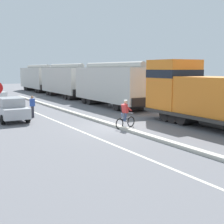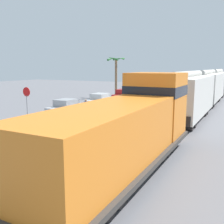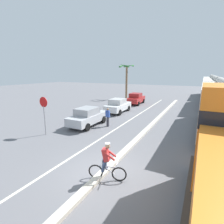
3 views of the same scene
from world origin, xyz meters
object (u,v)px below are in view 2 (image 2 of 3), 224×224
Objects in this scene: parked_car_white at (100,101)px; pedestrian_by_cars at (86,108)px; locomotive at (130,129)px; parked_car_red at (124,95)px; stop_sign at (27,98)px; cyclist at (75,128)px; hopper_car_trailing at (218,82)px; palm_tree_near at (116,68)px; hopper_car_lead at (188,96)px; hopper_car_middle at (207,87)px; parked_car_silver at (67,108)px.

parked_car_white is 2.60× the size of pedestrian_by_cars.
locomotive is 23.37m from parked_car_red.
stop_sign is (-1.57, -9.37, 1.21)m from parked_car_white.
cyclist is (5.36, -18.55, 0.00)m from parked_car_red.
locomotive is 35.36m from hopper_car_trailing.
palm_tree_near is (-3.46, 10.75, 3.49)m from parked_car_white.
hopper_car_lead is at bearing 90.00° from locomotive.
parked_car_white is at bearing 106.49° from pedestrian_by_cars.
cyclist is (-4.73, -21.25, -1.26)m from hopper_car_middle.
cyclist is at bearing -61.55° from pedestrian_by_cars.
hopper_car_trailing reaches higher than parked_car_silver.
stop_sign reaches higher than cyclist.
hopper_car_middle is 6.54× the size of pedestrian_by_cars.
parked_car_white is (0.09, 5.98, 0.00)m from parked_car_silver.
hopper_car_lead is at bearing -90.00° from hopper_car_trailing.
hopper_car_trailing is at bearing 90.00° from locomotive.
locomotive reaches higher than parked_car_silver.
pedestrian_by_cars is (1.69, 0.58, 0.03)m from parked_car_silver.
hopper_car_trailing is 22.95m from parked_car_white.
hopper_car_middle is at bearing -90.00° from hopper_car_trailing.
palm_tree_near is at bearing 101.38° from parked_car_silver.
parked_car_silver is 2.60× the size of pedestrian_by_cars.
stop_sign is at bearing -113.66° from parked_car_silver.
parked_car_white is at bearing 113.43° from cyclist.
parked_car_red is (-10.09, -2.70, -1.26)m from hopper_car_middle.
hopper_car_trailing is 6.54× the size of pedestrian_by_cars.
locomotive is at bearing -90.00° from hopper_car_middle.
parked_car_silver is 5.98m from parked_car_white.
parked_car_white is 0.69× the size of palm_tree_near.
stop_sign is at bearing -99.52° from parked_car_white.
hopper_car_middle is at bearing 90.00° from locomotive.
hopper_car_trailing is 2.52× the size of parked_car_silver.
parked_car_red is 19.31m from cyclist.
parked_car_white is at bearing -115.98° from hopper_car_trailing.
stop_sign reaches higher than pedestrian_by_cars.
parked_car_silver is (-10.13, -3.38, -1.26)m from hopper_car_lead.
hopper_car_trailing reaches higher than stop_sign.
parked_car_red is 6.60m from palm_tree_near.
parked_car_white is 0.99× the size of parked_car_red.
pedestrian_by_cars is (-3.71, 6.85, 0.03)m from cyclist.
palm_tree_near is at bearing 107.81° from parked_car_white.
hopper_car_trailing is 17.55m from parked_car_red.
hopper_car_trailing is 2.49× the size of parked_car_red.
locomotive is 2.76× the size of parked_car_white.
hopper_car_lead is 10.45m from parked_car_white.
parked_car_silver is 3.89m from stop_sign.
parked_car_silver is 0.69× the size of palm_tree_near.
hopper_car_lead is 19.12m from palm_tree_near.
stop_sign is at bearing -128.64° from pedestrian_by_cars.
hopper_car_trailing reaches higher than cyclist.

